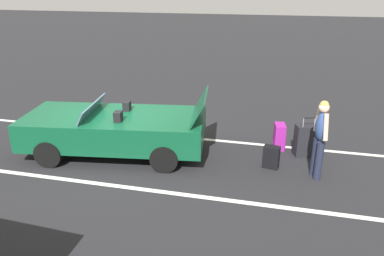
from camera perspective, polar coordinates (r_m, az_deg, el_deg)
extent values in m
plane|color=black|center=(9.01, -11.41, -3.71)|extent=(80.00, 80.00, 0.00)
cube|color=silver|center=(10.06, -8.50, -0.76)|extent=(18.00, 0.12, 0.01)
cube|color=silver|center=(7.88, -15.74, -8.04)|extent=(18.00, 0.12, 0.01)
cube|color=#0F4C2D|center=(8.77, -11.71, -0.05)|extent=(4.31, 2.32, 0.64)
cube|color=#0F4C2D|center=(9.32, -20.13, -0.38)|extent=(1.54, 1.84, 0.38)
cube|color=slate|center=(8.77, -15.15, 2.92)|extent=(0.40, 1.56, 0.31)
cube|color=black|center=(8.23, -11.28, 1.74)|extent=(0.19, 0.24, 0.22)
cube|color=black|center=(8.90, -9.99, 3.36)|extent=(0.19, 0.24, 0.22)
cube|color=#0F4C2D|center=(8.21, 1.12, 3.38)|extent=(0.54, 1.53, 0.58)
cylinder|color=black|center=(8.66, -21.15, -3.69)|extent=(0.63, 0.30, 0.60)
cylinder|color=black|center=(10.01, -17.25, 0.21)|extent=(0.63, 0.30, 0.60)
cylinder|color=black|center=(7.89, -4.29, -4.69)|extent=(0.63, 0.30, 0.60)
cylinder|color=black|center=(9.35, -2.69, -0.31)|extent=(0.63, 0.30, 0.60)
cube|color=black|center=(8.96, 17.02, -1.82)|extent=(0.55, 0.42, 0.74)
cube|color=black|center=(9.11, 16.63, -1.77)|extent=(0.37, 0.14, 0.41)
cylinder|color=gray|center=(8.67, 16.74, 0.82)|extent=(0.03, 0.03, 0.21)
cylinder|color=gray|center=(8.77, 18.33, 0.87)|extent=(0.03, 0.03, 0.21)
cylinder|color=black|center=(8.69, 17.62, 1.50)|extent=(0.26, 0.11, 0.03)
sphere|color=black|center=(8.95, 16.02, -4.20)|extent=(0.04, 0.04, 0.04)
sphere|color=black|center=(9.08, 18.00, -4.06)|extent=(0.04, 0.04, 0.04)
cube|color=#991E8C|center=(9.17, 13.27, -1.28)|extent=(0.29, 0.43, 0.62)
cube|color=#721669|center=(9.21, 14.05, -1.58)|extent=(0.06, 0.32, 0.34)
sphere|color=black|center=(9.40, 12.48, -2.56)|extent=(0.04, 0.04, 0.04)
sphere|color=black|center=(9.15, 12.66, -3.28)|extent=(0.04, 0.04, 0.04)
cube|color=black|center=(8.22, 12.08, -4.39)|extent=(0.37, 0.26, 0.50)
cube|color=black|center=(8.34, 12.23, -4.32)|extent=(0.27, 0.07, 0.28)
sphere|color=black|center=(8.28, 11.03, -5.90)|extent=(0.04, 0.04, 0.04)
sphere|color=black|center=(8.24, 12.65, -6.18)|extent=(0.04, 0.04, 0.04)
cylinder|color=#1E2338|center=(7.95, 18.91, -4.81)|extent=(0.19, 0.19, 0.82)
cylinder|color=#1E2338|center=(8.11, 18.40, -4.19)|extent=(0.19, 0.19, 0.82)
ellipsoid|color=#334C8C|center=(7.76, 19.27, 0.23)|extent=(0.30, 0.37, 0.60)
sphere|color=beige|center=(7.63, 19.63, 2.98)|extent=(0.21, 0.21, 0.21)
sphere|color=tan|center=(7.62, 19.67, 3.32)|extent=(0.18, 0.18, 0.18)
cylinder|color=beige|center=(7.56, 19.89, 0.13)|extent=(0.14, 0.21, 0.53)
cylinder|color=beige|center=(7.91, 18.79, 1.21)|extent=(0.14, 0.21, 0.53)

